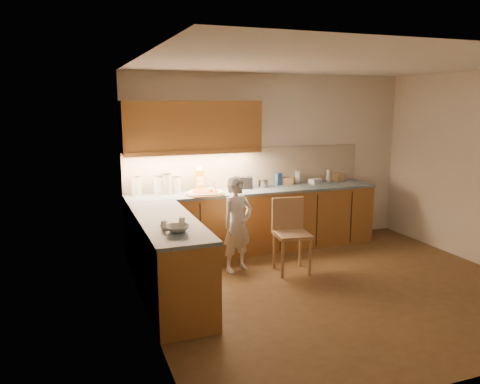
% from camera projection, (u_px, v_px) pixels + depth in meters
% --- Properties ---
extents(room, '(4.54, 4.50, 2.62)m').
position_uv_depth(room, '(343.00, 148.00, 5.28)').
color(room, '#53391C').
rests_on(room, ground).
extents(l_counter, '(3.77, 2.62, 0.92)m').
position_uv_depth(l_counter, '(230.00, 231.00, 6.35)').
color(l_counter, '#99642C').
rests_on(l_counter, ground).
extents(backsplash, '(3.75, 0.02, 0.58)m').
position_uv_depth(backsplash, '(248.00, 167.00, 7.07)').
color(backsplash, '#B8AA8F').
rests_on(backsplash, l_counter).
extents(upper_cabinets, '(1.95, 0.36, 0.73)m').
position_uv_depth(upper_cabinets, '(192.00, 126.00, 6.49)').
color(upper_cabinets, '#99642C').
rests_on(upper_cabinets, ground).
extents(pizza_on_board, '(0.54, 0.54, 0.22)m').
position_uv_depth(pizza_on_board, '(206.00, 193.00, 6.48)').
color(pizza_on_board, '#A38551').
rests_on(pizza_on_board, l_counter).
extents(child, '(0.53, 0.43, 1.24)m').
position_uv_depth(child, '(237.00, 225.00, 6.06)').
color(child, silver).
rests_on(child, ground).
extents(wooden_chair, '(0.48, 0.48, 0.95)m').
position_uv_depth(wooden_chair, '(290.00, 229.00, 6.08)').
color(wooden_chair, tan).
rests_on(wooden_chair, ground).
extents(mixing_bowl, '(0.29, 0.29, 0.06)m').
position_uv_depth(mixing_bowl, '(178.00, 228.00, 4.65)').
color(mixing_bowl, silver).
rests_on(mixing_bowl, l_counter).
extents(canister_a, '(0.14, 0.14, 0.28)m').
position_uv_depth(canister_a, '(136.00, 185.00, 6.41)').
color(canister_a, silver).
rests_on(canister_a, l_counter).
extents(canister_b, '(0.16, 0.16, 0.28)m').
position_uv_depth(canister_b, '(159.00, 184.00, 6.49)').
color(canister_b, white).
rests_on(canister_b, l_counter).
extents(canister_c, '(0.16, 0.16, 0.30)m').
position_uv_depth(canister_c, '(166.00, 183.00, 6.50)').
color(canister_c, beige).
rests_on(canister_c, l_counter).
extents(canister_d, '(0.15, 0.15, 0.24)m').
position_uv_depth(canister_d, '(176.00, 184.00, 6.63)').
color(canister_d, white).
rests_on(canister_d, l_counter).
extents(oil_jug, '(0.12, 0.09, 0.36)m').
position_uv_depth(oil_jug, '(199.00, 180.00, 6.70)').
color(oil_jug, '#AC8D22').
rests_on(oil_jug, l_counter).
extents(toaster, '(0.31, 0.23, 0.18)m').
position_uv_depth(toaster, '(243.00, 183.00, 6.91)').
color(toaster, black).
rests_on(toaster, l_counter).
extents(steel_pot, '(0.16, 0.16, 0.12)m').
position_uv_depth(steel_pot, '(263.00, 183.00, 7.01)').
color(steel_pot, '#AAAAAF').
rests_on(steel_pot, l_counter).
extents(blue_box, '(0.11, 0.09, 0.19)m').
position_uv_depth(blue_box, '(279.00, 179.00, 7.18)').
color(blue_box, '#2F528F').
rests_on(blue_box, l_counter).
extents(card_box_a, '(0.18, 0.15, 0.11)m').
position_uv_depth(card_box_a, '(288.00, 181.00, 7.24)').
color(card_box_a, '#957550').
rests_on(card_box_a, l_counter).
extents(white_bottle, '(0.08, 0.08, 0.20)m').
position_uv_depth(white_bottle, '(297.00, 177.00, 7.31)').
color(white_bottle, silver).
rests_on(white_bottle, l_counter).
extents(flat_pack, '(0.21, 0.17, 0.07)m').
position_uv_depth(flat_pack, '(315.00, 181.00, 7.35)').
color(flat_pack, white).
rests_on(flat_pack, l_counter).
extents(tall_jar, '(0.07, 0.07, 0.21)m').
position_uv_depth(tall_jar, '(328.00, 176.00, 7.43)').
color(tall_jar, silver).
rests_on(tall_jar, l_counter).
extents(card_box_b, '(0.17, 0.14, 0.13)m').
position_uv_depth(card_box_b, '(339.00, 177.00, 7.53)').
color(card_box_b, tan).
rests_on(card_box_b, l_counter).
extents(dough_cloth, '(0.27, 0.22, 0.02)m').
position_uv_depth(dough_cloth, '(174.00, 226.00, 4.83)').
color(dough_cloth, white).
rests_on(dough_cloth, l_counter).
extents(spice_jar_a, '(0.07, 0.07, 0.07)m').
position_uv_depth(spice_jar_a, '(164.00, 224.00, 4.78)').
color(spice_jar_a, silver).
rests_on(spice_jar_a, l_counter).
extents(spice_jar_b, '(0.08, 0.08, 0.09)m').
position_uv_depth(spice_jar_b, '(182.00, 222.00, 4.86)').
color(spice_jar_b, white).
rests_on(spice_jar_b, l_counter).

